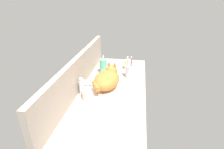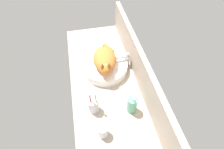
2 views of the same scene
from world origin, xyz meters
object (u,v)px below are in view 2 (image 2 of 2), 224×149
(toothbrush_cup, at_px, (93,105))
(water_glass, at_px, (103,131))
(faucet, at_px, (126,59))
(cat, at_px, (105,60))
(sink_basin, at_px, (105,67))
(soap_dispenser, at_px, (132,104))

(toothbrush_cup, height_order, water_glass, toothbrush_cup)
(faucet, distance_m, water_glass, 0.59)
(water_glass, bearing_deg, toothbrush_cup, -170.45)
(faucet, xyz_separation_m, toothbrush_cup, (0.34, -0.31, -0.02))
(faucet, bearing_deg, cat, -81.21)
(toothbrush_cup, xyz_separation_m, water_glass, (0.18, 0.03, -0.02))
(sink_basin, relative_size, cat, 1.09)
(sink_basin, bearing_deg, faucet, 94.27)
(toothbrush_cup, relative_size, water_glass, 2.03)
(cat, relative_size, water_glass, 3.47)
(cat, relative_size, faucet, 2.35)
(soap_dispenser, height_order, water_glass, soap_dispenser)
(cat, bearing_deg, faucet, 98.79)
(cat, height_order, toothbrush_cup, cat)
(water_glass, bearing_deg, faucet, 151.89)
(sink_basin, relative_size, soap_dispenser, 2.19)
(water_glass, bearing_deg, sink_basin, 167.92)
(cat, xyz_separation_m, water_glass, (0.49, -0.11, -0.09))
(water_glass, bearing_deg, soap_dispenser, 119.97)
(faucet, height_order, toothbrush_cup, toothbrush_cup)
(cat, distance_m, water_glass, 0.51)
(cat, relative_size, toothbrush_cup, 1.71)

